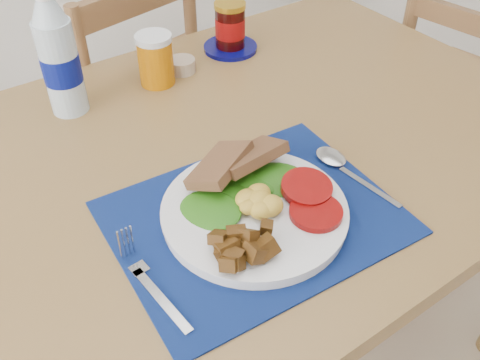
# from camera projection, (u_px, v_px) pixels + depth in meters

# --- Properties ---
(table) EXTENTS (1.40, 0.90, 0.75)m
(table) POSITION_uv_depth(u_px,v_px,m) (220.00, 183.00, 1.06)
(table) COLOR brown
(table) RESTS_ON ground
(chair_far) EXTENTS (0.47, 0.46, 1.08)m
(chair_far) POSITION_uv_depth(u_px,v_px,m) (126.00, 91.00, 1.53)
(chair_far) COLOR brown
(chair_far) RESTS_ON ground
(placemat) EXTENTS (0.47, 0.38, 0.00)m
(placemat) POSITION_uv_depth(u_px,v_px,m) (254.00, 217.00, 0.86)
(placemat) COLOR black
(placemat) RESTS_ON table
(breakfast_plate) EXTENTS (0.30, 0.30, 0.07)m
(breakfast_plate) POSITION_uv_depth(u_px,v_px,m) (253.00, 210.00, 0.84)
(breakfast_plate) COLOR silver
(breakfast_plate) RESTS_ON placemat
(fork) EXTENTS (0.03, 0.19, 0.00)m
(fork) POSITION_uv_depth(u_px,v_px,m) (147.00, 280.00, 0.76)
(fork) COLOR #B2B5BA
(fork) RESTS_ON placemat
(spoon) EXTENTS (0.05, 0.20, 0.01)m
(spoon) POSITION_uv_depth(u_px,v_px,m) (342.00, 166.00, 0.96)
(spoon) COLOR #B2B5BA
(spoon) RESTS_ON placemat
(water_bottle) EXTENTS (0.08, 0.08, 0.26)m
(water_bottle) POSITION_uv_depth(u_px,v_px,m) (60.00, 60.00, 1.03)
(water_bottle) COLOR #ADBFCC
(water_bottle) RESTS_ON table
(juice_glass) EXTENTS (0.08, 0.08, 0.11)m
(juice_glass) POSITION_uv_depth(u_px,v_px,m) (156.00, 61.00, 1.15)
(juice_glass) COLOR #B86304
(juice_glass) RESTS_ON table
(ramekin) EXTENTS (0.06, 0.06, 0.03)m
(ramekin) POSITION_uv_depth(u_px,v_px,m) (182.00, 65.00, 1.22)
(ramekin) COLOR tan
(ramekin) RESTS_ON table
(jam_on_saucer) EXTENTS (0.13, 0.13, 0.12)m
(jam_on_saucer) POSITION_uv_depth(u_px,v_px,m) (230.00, 29.00, 1.27)
(jam_on_saucer) COLOR #050651
(jam_on_saucer) RESTS_ON table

